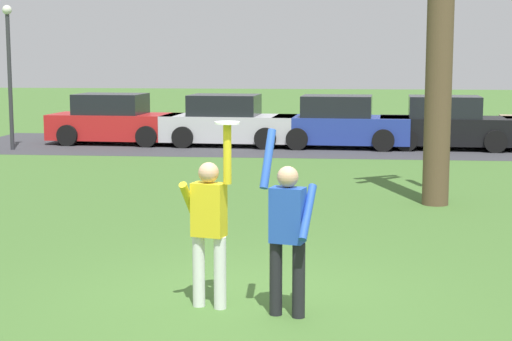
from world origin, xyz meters
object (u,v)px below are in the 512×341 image
parked_car_blue (340,124)px  parked_car_black (448,125)px  lamppost_by_lot (9,63)px  person_catcher (209,222)px  frisbee_disc (227,123)px  parked_car_silver (228,122)px  parked_car_red (115,121)px  person_defender (287,228)px  bare_tree_tall (441,25)px

parked_car_blue → parked_car_black: same height
lamppost_by_lot → parked_car_black: bearing=7.4°
person_catcher → frisbee_disc: 1.13m
parked_car_silver → lamppost_by_lot: size_ratio=0.98×
parked_car_black → person_catcher: bearing=-102.5°
parked_car_silver → parked_car_blue: 3.50m
person_catcher → parked_car_black: bearing=88.9°
frisbee_disc → parked_car_silver: frisbee_disc is taller
person_catcher → parked_car_red: size_ratio=0.50×
parked_car_blue → parked_car_black: size_ratio=1.00×
person_defender → parked_car_silver: person_defender is taller
parked_car_silver → parked_car_black: 6.71m
parked_car_red → lamppost_by_lot: 3.78m
parked_car_silver → lamppost_by_lot: 6.78m
bare_tree_tall → parked_car_blue: bearing=100.9°
frisbee_disc → lamppost_by_lot: 17.26m
frisbee_disc → parked_car_black: frisbee_disc is taller
parked_car_blue → person_catcher: bearing=-91.8°
person_defender → parked_car_silver: bearing=-65.6°
person_catcher → frisbee_disc: size_ratio=7.59×
person_catcher → parked_car_silver: 16.89m
bare_tree_tall → person_catcher: bearing=-115.1°
parked_car_black → parked_car_blue: bearing=-176.6°
frisbee_disc → parked_car_red: frisbee_disc is taller
person_defender → bare_tree_tall: size_ratio=0.32×
parked_car_blue → bare_tree_tall: (1.86, -9.64, 2.65)m
parked_car_red → parked_car_blue: (7.18, -0.41, 0.00)m
person_catcher → lamppost_by_lot: (-8.37, 14.91, 1.60)m
parked_car_red → parked_car_blue: size_ratio=1.00×
parked_car_red → person_defender: bearing=-65.8°
parked_car_black → bare_tree_tall: bearing=-95.0°
parked_car_silver → person_defender: bearing=-77.0°
person_defender → bare_tree_tall: bare_tree_tall is taller
person_defender → parked_car_blue: person_defender is taller
person_catcher → parked_car_black: person_catcher is taller
parked_car_blue → parked_car_black: bearing=3.4°
frisbee_disc → lamppost_by_lot: bearing=119.8°
parked_car_blue → parked_car_black: (3.22, 0.02, 0.00)m
lamppost_by_lot → person_catcher: bearing=-60.7°
person_catcher → frisbee_disc: frisbee_disc is taller
parked_car_red → parked_car_black: size_ratio=1.00×
parked_car_silver → parked_car_black: same height
person_defender → parked_car_black: size_ratio=0.49×
parked_car_silver → parked_car_red: bearing=179.5°
parked_car_silver → parked_car_black: bearing=1.6°
person_defender → parked_car_blue: 16.81m
parked_car_silver → person_catcher: bearing=-79.9°
parked_car_red → bare_tree_tall: (9.04, -10.05, 2.65)m
person_defender → parked_car_silver: 17.25m
parked_car_red → parked_car_blue: 7.19m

